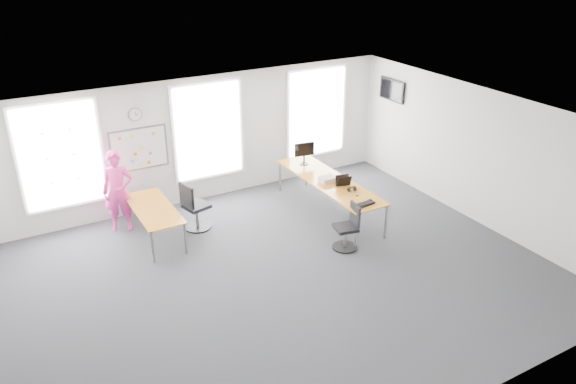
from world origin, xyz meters
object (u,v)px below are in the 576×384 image
desk_left (154,210)px  chair_right (348,229)px  chair_left (194,209)px  monitor (304,151)px  desk_right (329,182)px  person (118,191)px  headphones (352,189)px  keyboard (364,204)px

desk_left → chair_right: chair_right is taller
chair_right → chair_left: 3.37m
desk_left → monitor: size_ratio=3.52×
desk_right → monitor: bearing=89.6°
desk_right → person: 4.64m
chair_right → desk_right: bearing=172.6°
chair_left → headphones: bearing=-130.4°
person → headphones: 5.02m
desk_left → monitor: bearing=4.7°
desk_right → keyboard: (-0.06, -1.42, 0.07)m
chair_left → headphones: size_ratio=5.77×
desk_right → keyboard: bearing=-92.5°
person → monitor: (4.38, -0.45, 0.24)m
desk_left → chair_right: bearing=-35.0°
desk_right → person: bearing=160.4°
desk_left → keyboard: keyboard is taller
desk_left → person: 0.95m
chair_right → headphones: size_ratio=5.09×
headphones → monitor: size_ratio=0.34×
chair_left → keyboard: size_ratio=2.20×
chair_left → monitor: 3.08m
keyboard → headphones: (0.16, 0.68, 0.04)m
person → chair_left: bearing=-9.5°
chair_right → desk_left: bearing=-113.4°
chair_left → person: person is taller
person → headphones: (4.47, -2.30, -0.04)m
desk_right → desk_left: (-3.85, 0.79, -0.10)m
keyboard → monitor: monitor is taller
desk_right → keyboard: keyboard is taller
chair_left → desk_left: bearing=75.2°
monitor → chair_left: bearing=-165.4°
desk_right → chair_right: bearing=-109.0°
keyboard → desk_left: bearing=139.0°
desk_right → person: person is taller
headphones → monitor: (-0.09, 1.85, 0.28)m
desk_left → chair_right: (3.32, -2.33, -0.23)m
desk_left → desk_right: bearing=-11.6°
chair_right → person: 4.95m
chair_left → desk_right: bearing=-118.8°
keyboard → headphones: size_ratio=2.63×
desk_right → headphones: headphones is taller
chair_left → headphones: (3.08, -1.52, 0.38)m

